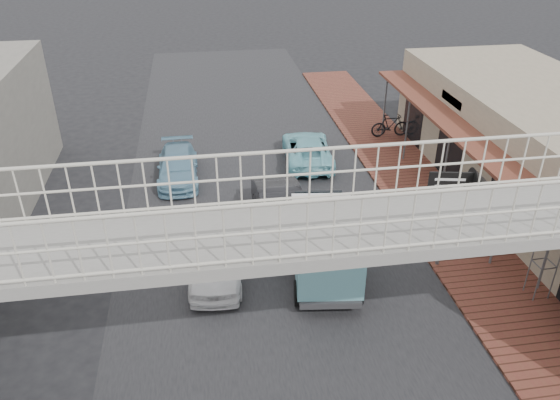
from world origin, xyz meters
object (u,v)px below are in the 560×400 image
object	(u,v)px
angkot_curb	(307,149)
angkot_far	(178,166)
motorcycle_near	(449,198)
street_clock	(554,231)
motorcycle_far	(390,125)
white_hatchback	(217,257)
dark_sedan	(281,211)
arrow_sign	(479,189)
angkot_van	(325,239)

from	to	relation	value
angkot_curb	angkot_far	world-z (taller)	angkot_curb
angkot_curb	angkot_far	distance (m)	5.72
motorcycle_near	street_clock	world-z (taller)	street_clock
motorcycle_far	street_clock	world-z (taller)	street_clock
white_hatchback	angkot_far	distance (m)	7.02
dark_sedan	motorcycle_far	distance (m)	9.86
dark_sedan	angkot_far	size ratio (longest dim) A/B	1.11
motorcycle_near	street_clock	distance (m)	5.62
arrow_sign	motorcycle_far	bearing A→B (deg)	95.14
angkot_far	street_clock	xyz separation A→B (m)	(10.50, -9.47, 1.76)
white_hatchback	arrow_sign	world-z (taller)	arrow_sign
street_clock	arrow_sign	size ratio (longest dim) A/B	0.79
arrow_sign	street_clock	bearing A→B (deg)	-38.52
motorcycle_near	angkot_far	bearing A→B (deg)	59.85
motorcycle_near	arrow_sign	bearing A→B (deg)	156.30
angkot_far	motorcycle_far	size ratio (longest dim) A/B	2.12
motorcycle_far	motorcycle_near	bearing A→B (deg)	179.49
angkot_curb	angkot_van	size ratio (longest dim) A/B	0.97
angkot_van	dark_sedan	bearing A→B (deg)	114.24
motorcycle_far	arrow_sign	size ratio (longest dim) A/B	0.55
white_hatchback	motorcycle_near	size ratio (longest dim) A/B	2.53
angkot_curb	arrow_sign	size ratio (longest dim) A/B	1.27
white_hatchback	street_clock	bearing A→B (deg)	-9.65
street_clock	arrow_sign	xyz separation A→B (m)	(-1.45, 1.72, 0.51)
angkot_curb	angkot_far	bearing A→B (deg)	13.30
angkot_far	arrow_sign	xyz separation A→B (m)	(9.05, -7.75, 2.27)
motorcycle_far	arrow_sign	distance (m)	10.90
dark_sedan	angkot_curb	size ratio (longest dim) A/B	1.03
dark_sedan	arrow_sign	xyz separation A→B (m)	(5.42, -3.24, 2.12)
dark_sedan	motorcycle_near	world-z (taller)	dark_sedan
arrow_sign	angkot_curb	bearing A→B (deg)	122.76
angkot_van	street_clock	world-z (taller)	street_clock
angkot_far	angkot_van	xyz separation A→B (m)	(4.53, -7.40, 0.74)
angkot_curb	motorcycle_near	size ratio (longest dim) A/B	2.79
angkot_curb	angkot_far	xyz separation A→B (m)	(-5.66, -0.83, -0.02)
white_hatchback	angkot_curb	distance (m)	8.91
white_hatchback	angkot_curb	size ratio (longest dim) A/B	0.91
dark_sedan	angkot_far	world-z (taller)	dark_sedan
motorcycle_near	arrow_sign	world-z (taller)	arrow_sign
white_hatchback	angkot_curb	bearing A→B (deg)	66.08
angkot_van	street_clock	bearing A→B (deg)	-11.98
white_hatchback	angkot_far	bearing A→B (deg)	106.01
motorcycle_near	motorcycle_far	world-z (taller)	motorcycle_far
white_hatchback	street_clock	xyz separation A→B (m)	(9.26, -2.56, 1.67)
angkot_far	motorcycle_near	size ratio (longest dim) A/B	2.58
white_hatchback	motorcycle_near	bearing A→B (deg)	23.03
dark_sedan	angkot_far	distance (m)	5.80
white_hatchback	angkot_curb	world-z (taller)	white_hatchback
white_hatchback	dark_sedan	distance (m)	3.39
dark_sedan	angkot_far	bearing A→B (deg)	127.22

